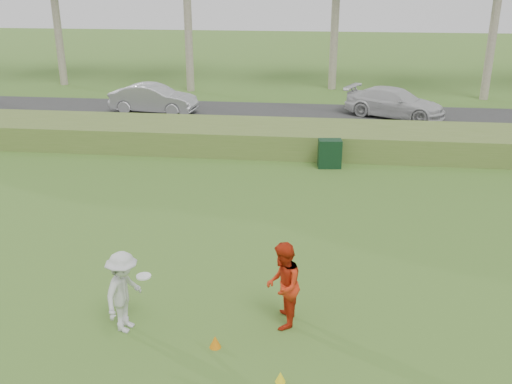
# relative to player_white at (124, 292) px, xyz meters

# --- Properties ---
(ground) EXTENTS (120.00, 120.00, 0.00)m
(ground) POSITION_rel_player_white_xyz_m (1.96, 0.05, -0.79)
(ground) COLOR #3B6722
(ground) RESTS_ON ground
(reed_strip) EXTENTS (80.00, 3.00, 0.90)m
(reed_strip) POSITION_rel_player_white_xyz_m (1.96, 12.05, -0.34)
(reed_strip) COLOR #53702D
(reed_strip) RESTS_ON ground
(park_road) EXTENTS (80.00, 6.00, 0.06)m
(park_road) POSITION_rel_player_white_xyz_m (1.96, 17.05, -0.76)
(park_road) COLOR #2D2D2D
(park_road) RESTS_ON ground
(player_white) EXTENTS (0.93, 1.12, 1.58)m
(player_white) POSITION_rel_player_white_xyz_m (0.00, 0.00, 0.00)
(player_white) COLOR silver
(player_white) RESTS_ON ground
(player_red) EXTENTS (0.66, 0.83, 1.69)m
(player_red) POSITION_rel_player_white_xyz_m (2.88, 0.49, 0.05)
(player_red) COLOR red
(player_red) RESTS_ON ground
(cone_orange) EXTENTS (0.21, 0.21, 0.23)m
(cone_orange) POSITION_rel_player_white_xyz_m (1.75, -0.36, -0.68)
(cone_orange) COLOR orange
(cone_orange) RESTS_ON ground
(cone_yellow) EXTENTS (0.17, 0.17, 0.19)m
(cone_yellow) POSITION_rel_player_white_xyz_m (2.97, -1.15, -0.70)
(cone_yellow) COLOR yellow
(cone_yellow) RESTS_ON ground
(utility_cabinet) EXTENTS (0.83, 0.57, 0.98)m
(utility_cabinet) POSITION_rel_player_white_xyz_m (3.78, 10.10, -0.30)
(utility_cabinet) COLOR black
(utility_cabinet) RESTS_ON ground
(car_mid) EXTENTS (4.19, 1.85, 1.34)m
(car_mid) POSITION_rel_player_white_xyz_m (-4.47, 17.19, -0.06)
(car_mid) COLOR #BCBBC0
(car_mid) RESTS_ON park_road
(car_right) EXTENTS (4.89, 3.57, 1.32)m
(car_right) POSITION_rel_player_white_xyz_m (6.75, 17.65, -0.08)
(car_right) COLOR silver
(car_right) RESTS_ON park_road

